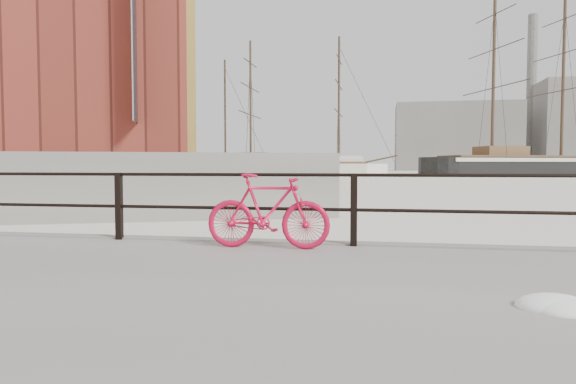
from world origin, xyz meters
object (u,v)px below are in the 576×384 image
at_px(barque_black, 561,174).
at_px(workboat_far, 120,179).
at_px(schooner_mid, 294,174).
at_px(workboat_near, 46,184).
at_px(schooner_left, 189,174).
at_px(bicycle, 268,211).

bearing_deg(barque_black, workboat_far, -165.73).
height_order(schooner_mid, workboat_near, schooner_mid).
distance_m(barque_black, schooner_left, 61.96).
relative_size(schooner_mid, workboat_far, 2.88).
bearing_deg(workboat_near, schooner_mid, 32.15).
distance_m(bicycle, workboat_far, 52.22).
distance_m(workboat_near, workboat_far, 15.81).
xyz_separation_m(bicycle, schooner_left, (-29.11, 71.82, -0.85)).
relative_size(bicycle, workboat_far, 0.15).
relative_size(barque_black, workboat_near, 4.63).
relative_size(barque_black, workboat_far, 5.24).
xyz_separation_m(barque_black, schooner_left, (-60.18, -14.74, 0.00)).
bearing_deg(schooner_mid, barque_black, 17.34).
xyz_separation_m(schooner_mid, workboat_near, (-12.07, -44.12, 0.00)).
xyz_separation_m(barque_black, schooner_mid, (-43.32, -13.15, 0.00)).
distance_m(schooner_left, workboat_near, 42.80).
bearing_deg(workboat_far, schooner_left, 87.59).
distance_m(schooner_mid, workboat_near, 45.74).
relative_size(schooner_left, workboat_far, 2.36).
height_order(workboat_near, workboat_far, same).
bearing_deg(bicycle, schooner_mid, 99.43).
xyz_separation_m(bicycle, workboat_near, (-24.32, 29.29, -0.85)).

